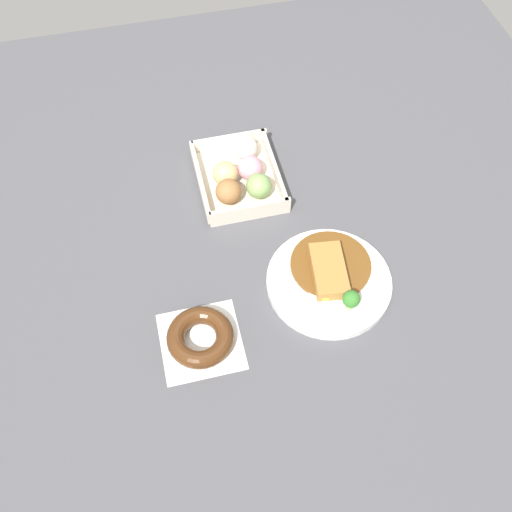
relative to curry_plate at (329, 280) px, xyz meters
The scene contains 4 objects.
ground_plane 0.15m from the curry_plate, 46.88° to the left, with size 1.60×1.60×0.00m, color #4C4C51.
curry_plate is the anchor object (origin of this frame).
donut_box 0.30m from the curry_plate, 21.17° to the left, with size 0.21×0.17×0.07m.
chocolate_ring_donut 0.27m from the curry_plate, 103.63° to the left, with size 0.14×0.14×0.03m.
Camera 1 is at (-0.64, 0.16, 0.96)m, focal length 41.45 mm.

